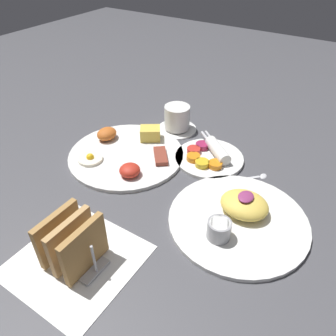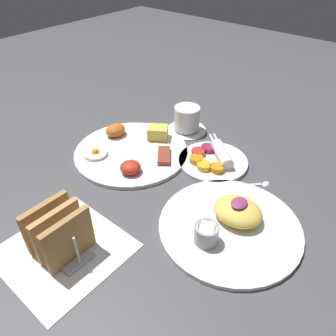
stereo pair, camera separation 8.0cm
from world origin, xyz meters
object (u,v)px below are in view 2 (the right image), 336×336
plate_condiments (213,159)px  coffee_cup (187,120)px  toast_rack (59,233)px  plate_breakfast (132,150)px  plate_foreground (230,223)px

plate_condiments → coffee_cup: coffee_cup is taller
plate_condiments → toast_rack: 0.43m
toast_rack → coffee_cup: bearing=10.4°
plate_breakfast → plate_condiments: plate_breakfast is taller
coffee_cup → toast_rack: bearing=-169.6°
plate_breakfast → coffee_cup: size_ratio=2.58×
plate_condiments → coffee_cup: size_ratio=1.52×
plate_foreground → toast_rack: (-0.26, 0.22, 0.04)m
plate_foreground → coffee_cup: size_ratio=2.47×
plate_condiments → plate_foreground: (-0.17, -0.15, 0.00)m
plate_condiments → plate_foreground: 0.23m
plate_condiments → plate_foreground: plate_foreground is taller
plate_condiments → toast_rack: size_ratio=1.57×
toast_rack → plate_condiments: bearing=-8.1°
plate_breakfast → coffee_cup: coffee_cup is taller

